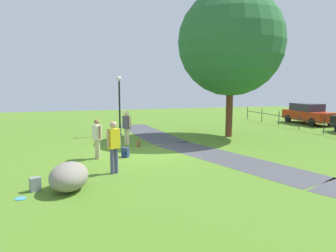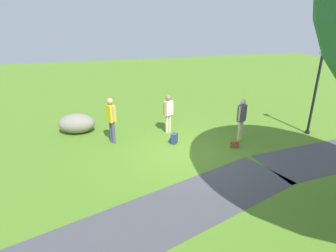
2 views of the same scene
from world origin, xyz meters
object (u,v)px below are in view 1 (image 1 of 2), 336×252
Objects in this scene: lawn_boulder at (69,176)px; handbag_on_grass at (139,144)px; backpack_by_boulder at (35,184)px; spare_backpack_on_lawn at (125,153)px; large_shade_tree at (231,43)px; woman_with_handbag at (127,125)px; man_near_boulder at (97,136)px; passerby_on_path at (114,143)px; parked_suv_orange at (308,113)px; lamp_post at (119,99)px; frisbee_on_grass at (21,199)px.

lawn_boulder reaches higher than handbag_on_grass.
backpack_by_boulder is 4.63m from spare_backpack_on_lawn.
large_shade_tree is 20.79× the size of backpack_by_boulder.
handbag_on_grass is 2.30m from spare_backpack_on_lawn.
woman_with_handbag is 2.95m from man_near_boulder.
passerby_on_path is 18.33m from parked_suv_orange.
parked_suv_orange is (-6.93, 15.12, 0.61)m from spare_backpack_on_lawn.
passerby_on_path is at bearing 9.25° from man_near_boulder.
lamp_post is 8.16m from passerby_on_path.
backpack_by_boulder is (1.14, -2.39, -0.86)m from passerby_on_path.
man_near_boulder is at bearing -46.60° from handbag_on_grass.
parked_suv_orange reaches higher than lawn_boulder.
man_near_boulder is 4.06× the size of spare_backpack_on_lawn.
large_shade_tree is 5.12× the size of man_near_boulder.
parked_suv_orange is (-9.21, 15.85, -0.24)m from passerby_on_path.
lawn_boulder is 4.32× the size of spare_backpack_on_lawn.
parked_suv_orange is at bearing 120.15° from passerby_on_path.
frisbee_on_grass is (0.56, -0.31, -0.18)m from backpack_by_boulder.
woman_with_handbag is at bearing 156.49° from lawn_boulder.
large_shade_tree is 20.79× the size of spare_backpack_on_lawn.
frisbee_on_grass is (6.06, -4.42, -0.13)m from handbag_on_grass.
lamp_post reaches higher than parked_suv_orange.
lawn_boulder is 1.35m from frisbee_on_grass.
man_near_boulder reaches higher than spare_backpack_on_lawn.
backpack_by_boulder is 0.66m from frisbee_on_grass.
passerby_on_path is at bearing -17.93° from spare_backpack_on_lawn.
passerby_on_path is 4.48× the size of spare_backpack_on_lawn.
passerby_on_path reaches higher than man_near_boulder.
handbag_on_grass is at bearing 154.66° from spare_backpack_on_lawn.
spare_backpack_on_lawn is 16.64m from parked_suv_orange.
spare_backpack_on_lawn is at bearing 148.83° from lawn_boulder.
parked_suv_orange is at bearing 112.86° from man_near_boulder.
spare_backpack_on_lawn is (5.71, -0.60, -1.96)m from lamp_post.
handbag_on_grass is (0.48, 0.49, -0.86)m from woman_with_handbag.
passerby_on_path is 6.47× the size of frisbee_on_grass.
woman_with_handbag reaches higher than backpack_by_boulder.
spare_backpack_on_lawn is at bearing -6.03° from lamp_post.
lawn_boulder is at bearing -23.51° from woman_with_handbag.
frisbee_on_grass is 21.54m from parked_suv_orange.
man_near_boulder reaches higher than lawn_boulder.
parked_suv_orange reaches higher than backpack_by_boulder.
backpack_by_boulder is at bearing -29.76° from man_near_boulder.
handbag_on_grass is (-4.35, 1.72, -0.91)m from passerby_on_path.
large_shade_tree is at bearing -67.84° from parked_suv_orange.
handbag_on_grass is at bearing 6.02° from lamp_post.
handbag_on_grass is 6.86m from backpack_by_boulder.
large_shade_tree is 12.31m from lawn_boulder.
man_near_boulder is 5.86× the size of frisbee_on_grass.
lawn_boulder is 4.24m from spare_backpack_on_lawn.
woman_with_handbag is 4.98m from passerby_on_path.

